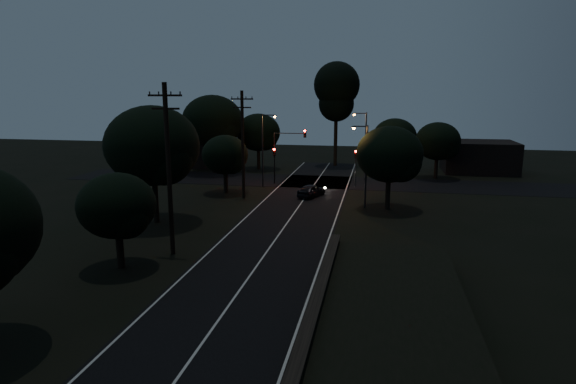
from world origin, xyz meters
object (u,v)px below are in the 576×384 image
(car, at_px, (311,190))
(utility_pole_mid, at_px, (169,167))
(tall_pine, at_px, (337,91))
(utility_pole_far, at_px, (243,143))
(signal_mast, at_px, (289,146))
(streetlight_b, at_px, (364,141))
(streetlight_a, at_px, (264,145))
(streetlight_c, at_px, (364,161))
(signal_left, at_px, (274,159))
(signal_right, at_px, (356,161))

(car, bearing_deg, utility_pole_mid, 91.26)
(tall_pine, bearing_deg, utility_pole_far, -106.93)
(utility_pole_mid, relative_size, signal_mast, 1.76)
(utility_pole_far, bearing_deg, car, 15.50)
(streetlight_b, bearing_deg, utility_pole_far, -133.30)
(streetlight_a, bearing_deg, streetlight_c, -35.69)
(signal_left, relative_size, signal_right, 1.00)
(tall_pine, distance_m, signal_mast, 16.66)
(utility_pole_mid, bearing_deg, utility_pole_far, 90.00)
(utility_pole_far, bearing_deg, signal_left, 80.06)
(streetlight_c, xyz_separation_m, car, (-5.28, 3.82, -3.70))
(utility_pole_mid, xyz_separation_m, streetlight_c, (11.83, 15.00, -1.39))
(tall_pine, bearing_deg, signal_mast, -104.62)
(signal_mast, bearing_deg, streetlight_c, -48.81)
(streetlight_b, bearing_deg, signal_mast, -154.01)
(signal_left, xyz_separation_m, car, (5.15, -6.17, -2.19))
(utility_pole_far, bearing_deg, signal_mast, 68.89)
(streetlight_b, bearing_deg, car, -115.03)
(streetlight_a, height_order, streetlight_b, same)
(signal_right, bearing_deg, utility_pole_far, -143.00)
(signal_left, relative_size, streetlight_b, 0.51)
(utility_pole_far, height_order, signal_mast, utility_pole_far)
(utility_pole_mid, bearing_deg, car, 70.80)
(streetlight_b, relative_size, car, 2.09)
(streetlight_a, bearing_deg, utility_pole_far, -96.59)
(signal_left, xyz_separation_m, streetlight_c, (10.43, -9.99, 1.51))
(utility_pole_mid, distance_m, utility_pole_far, 17.00)
(streetlight_a, distance_m, streetlight_b, 12.19)
(streetlight_a, bearing_deg, streetlight_b, 29.48)
(signal_mast, bearing_deg, car, -60.68)
(streetlight_b, height_order, streetlight_c, streetlight_b)
(utility_pole_far, relative_size, streetlight_b, 1.31)
(streetlight_b, relative_size, streetlight_c, 1.07)
(utility_pole_far, height_order, tall_pine, tall_pine)
(tall_pine, height_order, streetlight_c, tall_pine)
(utility_pole_far, distance_m, streetlight_b, 16.51)
(streetlight_a, xyz_separation_m, streetlight_c, (11.14, -8.00, -0.29))
(signal_right, bearing_deg, streetlight_a, -168.66)
(utility_pole_far, height_order, signal_right, utility_pole_far)
(signal_left, bearing_deg, signal_right, 0.00)
(utility_pole_mid, distance_m, signal_mast, 25.22)
(tall_pine, relative_size, signal_mast, 2.31)
(tall_pine, distance_m, car, 23.33)
(signal_left, bearing_deg, utility_pole_far, -99.94)
(utility_pole_far, bearing_deg, utility_pole_mid, -90.00)
(signal_mast, relative_size, streetlight_b, 0.78)
(utility_pole_far, height_order, car, utility_pole_far)
(signal_mast, relative_size, streetlight_c, 0.83)
(utility_pole_far, distance_m, car, 8.34)
(signal_left, xyz_separation_m, streetlight_a, (-0.71, -1.99, 1.80))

